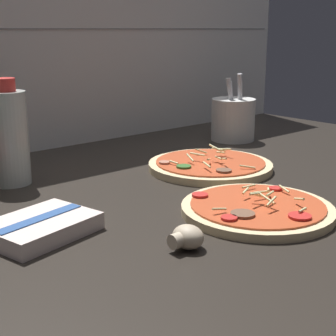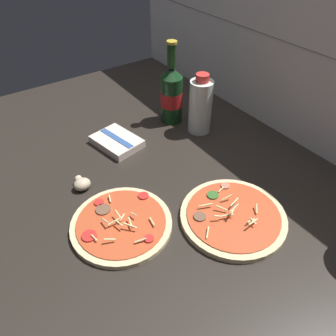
# 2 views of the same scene
# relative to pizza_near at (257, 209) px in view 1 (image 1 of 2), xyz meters

# --- Properties ---
(counter_slab) EXTENTS (1.60, 0.90, 0.03)m
(counter_slab) POSITION_rel_pizza_near_xyz_m (-0.02, 0.16, -0.02)
(counter_slab) COLOR #28231E
(counter_slab) RESTS_ON ground
(tile_backsplash) EXTENTS (1.60, 0.01, 0.60)m
(tile_backsplash) POSITION_rel_pizza_near_xyz_m (-0.02, 0.61, 0.27)
(tile_backsplash) COLOR white
(tile_backsplash) RESTS_ON ground
(pizza_near) EXTENTS (0.23, 0.23, 0.04)m
(pizza_near) POSITION_rel_pizza_near_xyz_m (0.00, 0.00, 0.00)
(pizza_near) COLOR beige
(pizza_near) RESTS_ON counter_slab
(pizza_far) EXTENTS (0.25, 0.25, 0.05)m
(pizza_far) POSITION_rel_pizza_near_xyz_m (0.13, 0.23, 0.00)
(pizza_far) COLOR beige
(pizza_far) RESTS_ON counter_slab
(oil_bottle) EXTENTS (0.07, 0.07, 0.19)m
(oil_bottle) POSITION_rel_pizza_near_xyz_m (-0.21, 0.40, 0.08)
(oil_bottle) COLOR silver
(oil_bottle) RESTS_ON counter_slab
(mushroom_left) EXTENTS (0.05, 0.04, 0.03)m
(mushroom_left) POSITION_rel_pizza_near_xyz_m (-0.17, -0.02, 0.01)
(mushroom_left) COLOR beige
(mushroom_left) RESTS_ON counter_slab
(utensil_crock) EXTENTS (0.11, 0.11, 0.17)m
(utensil_crock) POSITION_rel_pizza_near_xyz_m (0.38, 0.39, 0.05)
(utensil_crock) COLOR silver
(utensil_crock) RESTS_ON counter_slab
(dish_towel) EXTENTS (0.16, 0.13, 0.03)m
(dish_towel) POSITION_rel_pizza_near_xyz_m (-0.29, 0.14, 0.00)
(dish_towel) COLOR beige
(dish_towel) RESTS_ON counter_slab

